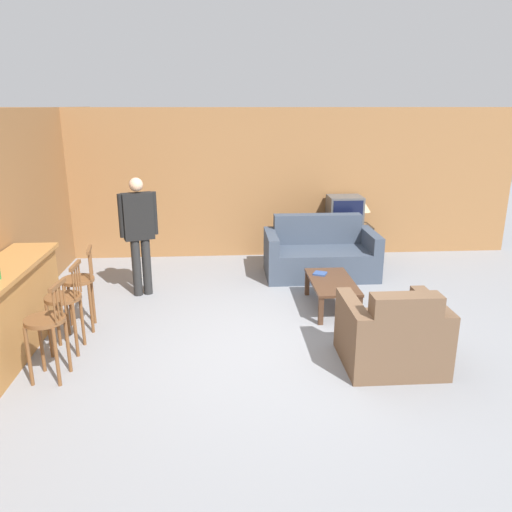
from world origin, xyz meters
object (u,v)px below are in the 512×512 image
armchair_near (392,336)px  bar_chair_near (47,327)px  book_on_table (320,273)px  bar_chair_mid (65,304)px  bar_chair_far (80,286)px  person_by_window (139,230)px  table_lamp (363,207)px  tv_unit (343,242)px  tv (345,211)px  coffee_table (332,284)px  couch_far (320,255)px

armchair_near → bar_chair_near: bearing=-179.4°
book_on_table → bar_chair_mid: bearing=-157.3°
bar_chair_far → armchair_near: size_ratio=1.02×
book_on_table → person_by_window: (-2.50, 0.43, 0.56)m
armchair_near → table_lamp: size_ratio=2.28×
bar_chair_mid → book_on_table: 3.32m
bar_chair_far → table_lamp: table_lamp is taller
bar_chair_near → bar_chair_far: same height
tv_unit → person_by_window: 3.71m
tv → book_on_table: (-0.80, -1.98, -0.46)m
tv_unit → table_lamp: size_ratio=2.18×
bar_chair_mid → person_by_window: size_ratio=0.60×
bar_chair_mid → armchair_near: bearing=-9.0°
table_lamp → bar_chair_near: bearing=-137.3°
book_on_table → armchair_near: bearing=-77.4°
tv → person_by_window: (-3.30, -1.56, 0.10)m
bar_chair_far → tv: (3.86, 2.68, 0.31)m
bar_chair_near → tv_unit: (3.86, 3.86, -0.26)m
person_by_window → bar_chair_far: bearing=-116.4°
bar_chair_near → book_on_table: bearing=31.4°
tv → coffee_table: bearing=-107.0°
bar_chair_near → bar_chair_mid: size_ratio=1.00×
table_lamp → couch_far: bearing=-136.4°
bar_chair_far → book_on_table: (3.06, 0.70, -0.15)m
bar_chair_far → tv: bearing=34.8°
bar_chair_mid → bar_chair_far: size_ratio=1.00×
bar_chair_mid → couch_far: size_ratio=0.58×
armchair_near → tv_unit: bearing=84.1°
bar_chair_mid → armchair_near: size_ratio=1.02×
bar_chair_near → tv_unit: 5.46m
bar_chair_near → couch_far: size_ratio=0.58×
coffee_table → tv: (0.69, 2.25, 0.52)m
couch_far → tv: tv is taller
bar_chair_near → table_lamp: size_ratio=2.32×
tv_unit → table_lamp: table_lamp is taller
bar_chair_far → book_on_table: bearing=12.9°
book_on_table → coffee_table: bearing=-67.6°
bar_chair_mid → armchair_near: (3.47, -0.55, -0.23)m
coffee_table → book_on_table: (-0.11, 0.27, 0.07)m
tv_unit → book_on_table: 2.15m
bar_chair_mid → bar_chair_far: (-0.00, 0.58, 0.00)m
couch_far → table_lamp: (0.91, 0.86, 0.60)m
table_lamp → person_by_window: size_ratio=0.26×
armchair_near → table_lamp: 3.93m
bar_chair_mid → person_by_window: (0.56, 1.70, 0.41)m
coffee_table → tv: size_ratio=1.89×
bar_chair_mid → table_lamp: (4.18, 3.27, 0.37)m
tv_unit → book_on_table: (-0.80, -1.99, 0.10)m
bar_chair_near → coffee_table: bar_chair_near is taller
bar_chair_mid → tv_unit: size_ratio=1.06×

